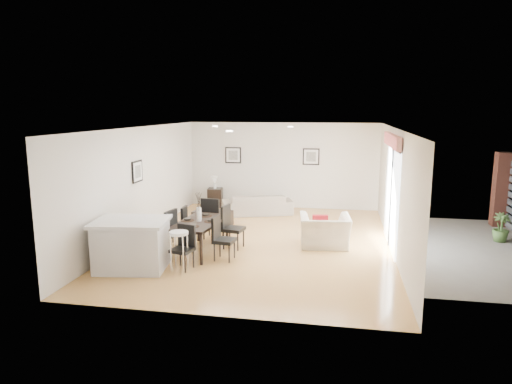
% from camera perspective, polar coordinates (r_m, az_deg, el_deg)
% --- Properties ---
extents(ground, '(8.00, 8.00, 0.00)m').
position_cam_1_polar(ground, '(10.92, 0.61, -6.28)').
color(ground, tan).
rests_on(ground, ground).
extents(wall_back, '(6.00, 0.04, 2.70)m').
position_cam_1_polar(wall_back, '(14.52, 3.33, 3.34)').
color(wall_back, silver).
rests_on(wall_back, ground).
extents(wall_front, '(6.00, 0.04, 2.70)m').
position_cam_1_polar(wall_front, '(6.79, -5.18, -4.88)').
color(wall_front, silver).
rests_on(wall_front, ground).
extents(wall_left, '(0.04, 8.00, 2.70)m').
position_cam_1_polar(wall_left, '(11.50, -14.27, 1.16)').
color(wall_left, silver).
rests_on(wall_left, ground).
extents(wall_right, '(0.04, 8.00, 2.70)m').
position_cam_1_polar(wall_right, '(10.53, 16.93, 0.19)').
color(wall_right, silver).
rests_on(wall_right, ground).
extents(ceiling, '(6.00, 8.00, 0.02)m').
position_cam_1_polar(ceiling, '(10.46, 0.64, 8.03)').
color(ceiling, white).
rests_on(ceiling, wall_back).
extents(sofa, '(2.22, 1.42, 0.61)m').
position_cam_1_polar(sofa, '(13.68, 0.18, -1.54)').
color(sofa, gray).
rests_on(sofa, ground).
extents(armchair, '(1.22, 1.09, 0.73)m').
position_cam_1_polar(armchair, '(10.60, 8.58, -4.86)').
color(armchair, beige).
rests_on(armchair, ground).
extents(courtyard_plant_b, '(0.42, 0.42, 0.69)m').
position_cam_1_polar(courtyard_plant_b, '(12.34, 28.29, -3.92)').
color(courtyard_plant_b, '#3F5C27').
rests_on(courtyard_plant_b, ground).
extents(dining_table, '(0.99, 1.75, 0.70)m').
position_cam_1_polar(dining_table, '(10.10, -7.11, -4.03)').
color(dining_table, black).
rests_on(dining_table, ground).
extents(dining_chair_wnear, '(0.53, 0.53, 1.03)m').
position_cam_1_polar(dining_chair_wnear, '(9.91, -11.10, -4.77)').
color(dining_chair_wnear, black).
rests_on(dining_chair_wnear, ground).
extents(dining_chair_wfar, '(0.43, 0.43, 0.91)m').
position_cam_1_polar(dining_chair_wfar, '(10.71, -9.45, -3.92)').
color(dining_chair_wfar, black).
rests_on(dining_chair_wfar, ground).
extents(dining_chair_enear, '(0.46, 0.46, 0.93)m').
position_cam_1_polar(dining_chair_enear, '(9.59, -4.44, -5.46)').
color(dining_chair_enear, black).
rests_on(dining_chair_enear, ground).
extents(dining_chair_efar, '(0.51, 0.51, 0.98)m').
position_cam_1_polar(dining_chair_efar, '(10.37, -3.26, -4.05)').
color(dining_chair_efar, black).
rests_on(dining_chair_efar, ground).
extents(dining_chair_head, '(0.47, 0.47, 0.88)m').
position_cam_1_polar(dining_chair_head, '(9.18, -8.96, -6.47)').
color(dining_chair_head, black).
rests_on(dining_chair_head, ground).
extents(dining_chair_foot, '(0.50, 0.50, 1.02)m').
position_cam_1_polar(dining_chair_foot, '(11.08, -5.54, -3.02)').
color(dining_chair_foot, black).
rests_on(dining_chair_foot, ground).
extents(vase, '(0.83, 1.27, 0.64)m').
position_cam_1_polar(vase, '(10.03, -7.15, -2.17)').
color(vase, white).
rests_on(vase, dining_table).
extents(coffee_table, '(1.07, 0.73, 0.40)m').
position_cam_1_polar(coffee_table, '(12.46, -5.44, -3.27)').
color(coffee_table, black).
rests_on(coffee_table, ground).
extents(side_table, '(0.51, 0.51, 0.60)m').
position_cam_1_polar(side_table, '(14.77, -5.13, -0.69)').
color(side_table, black).
rests_on(side_table, ground).
extents(table_lamp, '(0.21, 0.21, 0.40)m').
position_cam_1_polar(table_lamp, '(14.68, -5.17, 1.44)').
color(table_lamp, white).
rests_on(table_lamp, side_table).
extents(cushion, '(0.36, 0.15, 0.35)m').
position_cam_1_polar(cushion, '(10.45, 8.02, -3.80)').
color(cushion, maroon).
rests_on(cushion, armchair).
extents(kitchen_island, '(1.56, 1.28, 0.99)m').
position_cam_1_polar(kitchen_island, '(9.36, -15.27, -6.32)').
color(kitchen_island, silver).
rests_on(kitchen_island, ground).
extents(bar_stool, '(0.37, 0.37, 0.81)m').
position_cam_1_polar(bar_stool, '(8.93, -9.63, -5.61)').
color(bar_stool, silver).
rests_on(bar_stool, ground).
extents(framed_print_back_left, '(0.52, 0.04, 0.52)m').
position_cam_1_polar(framed_print_back_left, '(14.74, -2.87, 4.62)').
color(framed_print_back_left, black).
rests_on(framed_print_back_left, wall_back).
extents(framed_print_back_right, '(0.52, 0.04, 0.52)m').
position_cam_1_polar(framed_print_back_right, '(14.38, 6.90, 4.41)').
color(framed_print_back_right, black).
rests_on(framed_print_back_right, wall_back).
extents(framed_print_left_wall, '(0.04, 0.52, 0.52)m').
position_cam_1_polar(framed_print_left_wall, '(11.26, -14.62, 2.50)').
color(framed_print_left_wall, black).
rests_on(framed_print_left_wall, wall_left).
extents(sliding_door, '(0.12, 2.70, 2.57)m').
position_cam_1_polar(sliding_door, '(10.77, 16.62, 2.13)').
color(sliding_door, white).
rests_on(sliding_door, wall_right).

